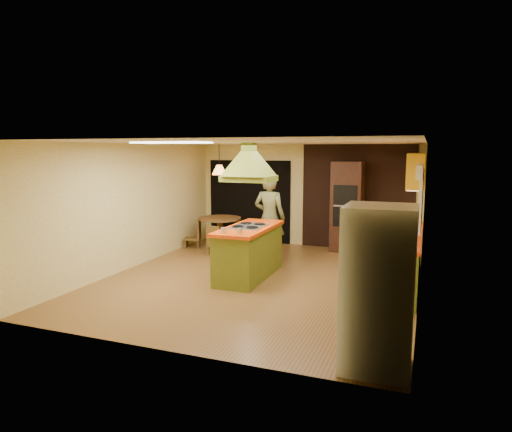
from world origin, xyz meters
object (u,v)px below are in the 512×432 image
at_px(canister_large, 404,219).
at_px(dining_table, 220,227).
at_px(kitchen_island, 249,252).
at_px(man, 270,218).
at_px(refrigerator, 378,289).
at_px(wall_oven, 347,207).

bearing_deg(canister_large, dining_table, 173.23).
height_order(kitchen_island, man, man).
xyz_separation_m(kitchen_island, refrigerator, (2.62, -2.88, 0.41)).
xyz_separation_m(wall_oven, canister_large, (1.33, -1.32, -0.03)).
relative_size(wall_oven, canister_large, 10.39).
relative_size(refrigerator, dining_table, 1.77).
distance_m(wall_oven, dining_table, 3.05).
height_order(refrigerator, wall_oven, wall_oven).
distance_m(kitchen_island, man, 1.39).
relative_size(dining_table, canister_large, 5.01).
bearing_deg(refrigerator, dining_table, 130.13).
bearing_deg(dining_table, canister_large, -6.77).
relative_size(refrigerator, wall_oven, 0.85).
distance_m(man, wall_oven, 2.09).
height_order(man, canister_large, man).
xyz_separation_m(refrigerator, dining_table, (-4.19, 4.94, -0.37)).
distance_m(man, dining_table, 1.74).
height_order(kitchen_island, wall_oven, wall_oven).
height_order(wall_oven, dining_table, wall_oven).
xyz_separation_m(man, wall_oven, (1.38, 1.57, 0.12)).
bearing_deg(wall_oven, refrigerator, -75.57).
height_order(refrigerator, dining_table, refrigerator).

